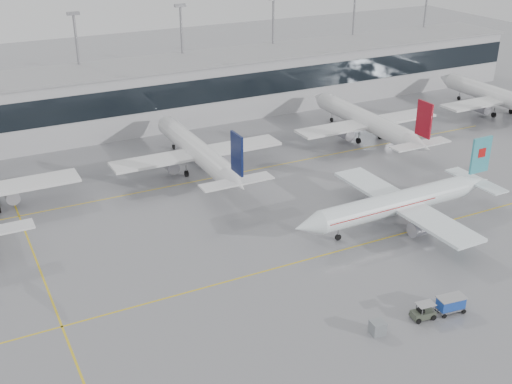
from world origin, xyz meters
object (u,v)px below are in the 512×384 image
air_canada_jet (402,202)px  baggage_cart (451,303)px  gse_unit (378,328)px  baggage_tug (423,313)px

air_canada_jet → baggage_cart: bearing=65.2°
air_canada_jet → baggage_cart: 21.87m
air_canada_jet → gse_unit: (-18.55, -19.38, -2.60)m
baggage_cart → gse_unit: 9.76m
air_canada_jet → baggage_cart: (-8.82, -19.90, -2.20)m
baggage_tug → baggage_cart: size_ratio=1.16×
baggage_cart → gse_unit: size_ratio=2.24×
air_canada_jet → baggage_tug: size_ratio=8.75×
air_canada_jet → baggage_cart: air_canada_jet is taller
baggage_cart → air_canada_jet: bearing=73.3°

